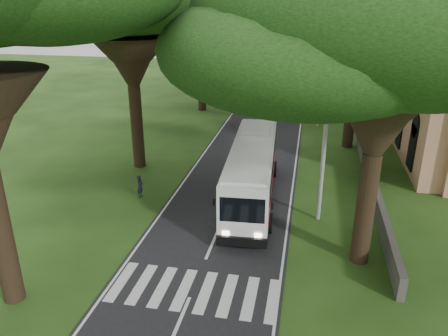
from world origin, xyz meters
The scene contains 15 objects.
ground centered at (0.00, 0.00, 0.00)m, with size 140.00×140.00×0.00m, color #214012.
road centered at (0.00, 25.00, 0.01)m, with size 8.00×120.00×0.04m, color black.
crosswalk centered at (0.00, -2.00, 0.00)m, with size 8.00×3.00×0.01m, color silver.
property_wall centered at (9.00, 24.00, 0.60)m, with size 0.35×50.00×1.20m, color #383533.
pole_near centered at (5.50, 6.00, 4.18)m, with size 1.60×0.24×8.00m.
pole_mid centered at (5.50, 26.00, 4.18)m, with size 1.60×0.24×8.00m.
pole_far centered at (5.50, 46.00, 4.18)m, with size 1.60×0.24×8.00m.
tree_l_midb centered at (-7.50, 30.00, 11.53)m, with size 14.65×14.65×14.75m.
tree_r_near centered at (7.50, 2.00, 11.45)m, with size 16.39×16.39×14.99m.
tree_r_midb centered at (7.50, 38.00, 10.85)m, with size 15.34×15.34×14.19m.
tree_r_far centered at (8.50, 56.00, 10.79)m, with size 16.37×16.37×14.33m.
coach_bus centered at (1.26, 7.97, 1.99)m, with size 3.48×12.64×3.69m.
distant_car_a centered at (-0.80, 35.88, 0.67)m, with size 1.51×3.76×1.28m, color #B6B7BB.
distant_car_b centered at (-0.80, 49.55, 0.62)m, with size 1.25×3.57×1.18m, color navy.
pedestrian centered at (-5.89, 6.78, 0.75)m, with size 0.55×0.36×1.50m, color black.
Camera 1 is at (4.53, -17.51, 12.38)m, focal length 35.00 mm.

